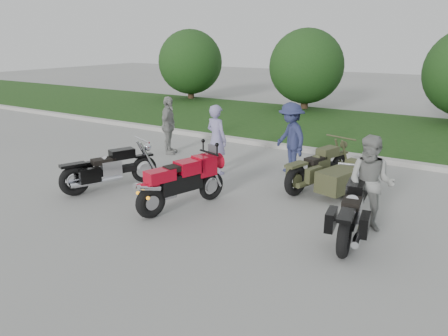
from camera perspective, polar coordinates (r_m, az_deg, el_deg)
The scene contains 13 objects.
ground at distance 9.42m, azimuth -4.13°, elevation -5.58°, with size 80.00×80.00×0.00m, color #9C9C97.
curb at distance 14.42m, azimuth 10.12°, elevation 2.47°, with size 60.00×0.30×0.15m, color #B1AEA6.
grass_strip at distance 18.25m, azimuth 15.14°, elevation 5.12°, with size 60.00×8.00×0.14m, color #2E531C.
tree_far_left at distance 25.55m, azimuth -4.42°, elevation 13.64°, with size 3.60×3.60×4.00m.
tree_mid_left at distance 22.11m, azimuth 10.70°, elevation 12.92°, with size 3.60×3.60×4.00m.
sportbike_red at distance 9.33m, azimuth -5.72°, elevation -1.70°, with size 0.87×2.22×1.08m.
cruiser_left at distance 10.90m, azimuth -15.09°, elevation -0.29°, with size 1.11×2.33×0.95m.
cruiser_right at distance 8.32m, azimuth 16.33°, elevation -5.71°, with size 0.66×2.49×0.96m.
cruiser_sidecar at distance 10.62m, azimuth 13.86°, elevation -0.86°, with size 1.60×2.44×0.96m.
person_stripe at distance 11.71m, azimuth -0.99°, elevation 3.75°, with size 0.68×0.45×1.87m, color #8A83B3.
person_grey at distance 8.69m, azimuth 18.59°, elevation -1.92°, with size 0.90×0.70×1.84m, color gray.
person_denim at distance 11.90m, azimuth 8.69°, elevation 3.88°, with size 1.24×0.71×1.92m, color navy.
person_back at distance 13.84m, azimuth -7.25°, elevation 5.54°, with size 1.06×0.44×1.82m, color #9B9B96.
Camera 1 is at (5.21, -6.98, 3.58)m, focal length 35.00 mm.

